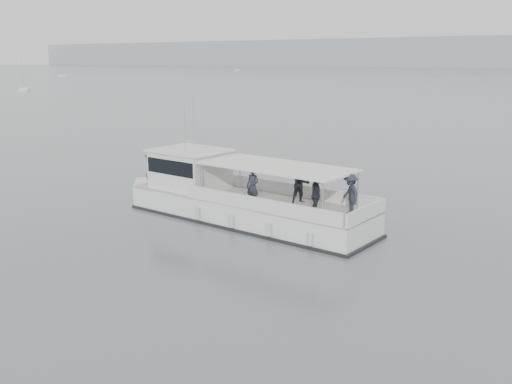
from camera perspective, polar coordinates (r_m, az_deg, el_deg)
The scene contains 3 objects.
ground at distance 31.36m, azimuth -11.32°, elevation -1.95°, with size 1400.00×1400.00×0.00m, color slate.
tour_boat at distance 29.50m, azimuth -2.83°, elevation -0.57°, with size 15.29×4.76×6.37m.
moored_fleet at distance 231.61m, azimuth 21.57°, elevation 10.37°, with size 428.38×313.09×11.03m.
Camera 1 is at (21.64, -21.22, 8.04)m, focal length 40.00 mm.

